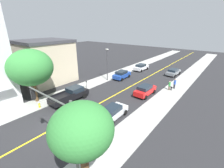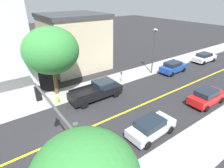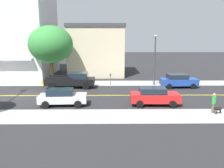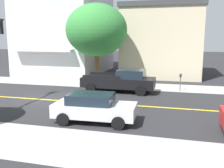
{
  "view_description": "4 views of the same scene",
  "coord_description": "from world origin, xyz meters",
  "px_view_note": "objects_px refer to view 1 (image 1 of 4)",
  "views": [
    {
      "loc": [
        13.25,
        -7.02,
        10.2
      ],
      "look_at": [
        -0.61,
        10.33,
        1.7
      ],
      "focal_mm": 24.45,
      "sensor_mm": 36.0,
      "label": 1
    },
    {
      "loc": [
        11.39,
        -4.31,
        10.21
      ],
      "look_at": [
        -2.43,
        5.71,
        2.0
      ],
      "focal_mm": 29.9,
      "sensor_mm": 36.0,
      "label": 2
    },
    {
      "loc": [
        24.47,
        9.26,
        6.04
      ],
      "look_at": [
        -0.36,
        9.56,
        1.13
      ],
      "focal_mm": 38.77,
      "sensor_mm": 36.0,
      "label": 3
    },
    {
      "loc": [
        15.46,
        9.14,
        4.25
      ],
      "look_at": [
        -1.35,
        4.75,
        1.08
      ],
      "focal_mm": 40.44,
      "sensor_mm": 36.0,
      "label": 4
    }
  ],
  "objects_px": {
    "parking_meter": "(86,83)",
    "traffic_light_mast": "(57,118)",
    "street_tree_left_near": "(82,130)",
    "pedestrian_blue_shirt": "(175,84)",
    "grey_sedan_right_curb": "(173,72)",
    "street_lamp": "(107,61)",
    "red_sedan_right_curb": "(145,90)",
    "street_tree_right_corner": "(31,68)",
    "blue_sedan_left_curb": "(122,75)",
    "white_sedan_left_curb": "(141,67)",
    "pedestrian_green_shirt": "(169,85)",
    "black_pickup_truck": "(70,95)",
    "silver_sedan_right_curb": "(113,112)",
    "small_dog": "(171,88)",
    "fire_hydrant": "(39,105)"
  },
  "relations": [
    {
      "from": "parking_meter",
      "to": "traffic_light_mast",
      "type": "xyz_separation_m",
      "value": [
        9.93,
        -11.61,
        3.11
      ]
    },
    {
      "from": "silver_sedan_right_curb",
      "to": "white_sedan_left_curb",
      "type": "bearing_deg",
      "value": 17.21
    },
    {
      "from": "street_tree_left_near",
      "to": "street_tree_right_corner",
      "type": "bearing_deg",
      "value": 164.35
    },
    {
      "from": "grey_sedan_right_curb",
      "to": "street_tree_left_near",
      "type": "bearing_deg",
      "value": -169.8
    },
    {
      "from": "blue_sedan_left_curb",
      "to": "pedestrian_green_shirt",
      "type": "bearing_deg",
      "value": -92.13
    },
    {
      "from": "grey_sedan_right_curb",
      "to": "pedestrian_green_shirt",
      "type": "bearing_deg",
      "value": -163.36
    },
    {
      "from": "traffic_light_mast",
      "to": "pedestrian_blue_shirt",
      "type": "xyz_separation_m",
      "value": [
        2.02,
        21.03,
        -3.12
      ]
    },
    {
      "from": "white_sedan_left_curb",
      "to": "black_pickup_truck",
      "type": "bearing_deg",
      "value": -178.79
    },
    {
      "from": "parking_meter",
      "to": "street_tree_right_corner",
      "type": "bearing_deg",
      "value": -104.39
    },
    {
      "from": "blue_sedan_left_curb",
      "to": "white_sedan_left_curb",
      "type": "bearing_deg",
      "value": -3.13
    },
    {
      "from": "street_tree_left_near",
      "to": "black_pickup_truck",
      "type": "relative_size",
      "value": 1.1
    },
    {
      "from": "parking_meter",
      "to": "street_lamp",
      "type": "bearing_deg",
      "value": 89.21
    },
    {
      "from": "red_sedan_right_curb",
      "to": "blue_sedan_left_curb",
      "type": "bearing_deg",
      "value": 61.2
    },
    {
      "from": "black_pickup_truck",
      "to": "traffic_light_mast",
      "type": "bearing_deg",
      "value": -130.17
    },
    {
      "from": "street_tree_left_near",
      "to": "grey_sedan_right_curb",
      "type": "distance_m",
      "value": 29.66
    },
    {
      "from": "red_sedan_right_curb",
      "to": "white_sedan_left_curb",
      "type": "height_order",
      "value": "red_sedan_right_curb"
    },
    {
      "from": "parking_meter",
      "to": "pedestrian_green_shirt",
      "type": "distance_m",
      "value": 14.1
    },
    {
      "from": "silver_sedan_right_curb",
      "to": "fire_hydrant",
      "type": "bearing_deg",
      "value": 112.13
    },
    {
      "from": "white_sedan_left_curb",
      "to": "traffic_light_mast",
      "type": "bearing_deg",
      "value": -162.13
    },
    {
      "from": "red_sedan_right_curb",
      "to": "black_pickup_truck",
      "type": "height_order",
      "value": "black_pickup_truck"
    },
    {
      "from": "parking_meter",
      "to": "traffic_light_mast",
      "type": "relative_size",
      "value": 0.23
    },
    {
      "from": "grey_sedan_right_curb",
      "to": "silver_sedan_right_curb",
      "type": "relative_size",
      "value": 1.05
    },
    {
      "from": "traffic_light_mast",
      "to": "pedestrian_green_shirt",
      "type": "bearing_deg",
      "value": -94.47
    },
    {
      "from": "traffic_light_mast",
      "to": "silver_sedan_right_curb",
      "type": "xyz_separation_m",
      "value": [
        -0.72,
        7.28,
        -3.25
      ]
    },
    {
      "from": "street_tree_right_corner",
      "to": "grey_sedan_right_curb",
      "type": "relative_size",
      "value": 1.68
    },
    {
      "from": "street_tree_right_corner",
      "to": "blue_sedan_left_curb",
      "type": "relative_size",
      "value": 1.71
    },
    {
      "from": "street_tree_left_near",
      "to": "pedestrian_blue_shirt",
      "type": "distance_m",
      "value": 21.83
    },
    {
      "from": "red_sedan_right_curb",
      "to": "blue_sedan_left_curb",
      "type": "distance_m",
      "value": 8.62
    },
    {
      "from": "red_sedan_right_curb",
      "to": "street_tree_right_corner",
      "type": "bearing_deg",
      "value": 137.08
    },
    {
      "from": "white_sedan_left_curb",
      "to": "small_dog",
      "type": "xyz_separation_m",
      "value": [
        9.98,
        -7.74,
        -0.39
      ]
    },
    {
      "from": "parking_meter",
      "to": "black_pickup_truck",
      "type": "relative_size",
      "value": 0.24
    },
    {
      "from": "parking_meter",
      "to": "grey_sedan_right_curb",
      "type": "height_order",
      "value": "grey_sedan_right_curb"
    },
    {
      "from": "parking_meter",
      "to": "street_lamp",
      "type": "xyz_separation_m",
      "value": [
        0.08,
        5.51,
        2.94
      ]
    },
    {
      "from": "street_lamp",
      "to": "white_sedan_left_curb",
      "type": "distance_m",
      "value": 11.23
    },
    {
      "from": "pedestrian_blue_shirt",
      "to": "traffic_light_mast",
      "type": "bearing_deg",
      "value": -61.19
    },
    {
      "from": "street_tree_left_near",
      "to": "black_pickup_truck",
      "type": "xyz_separation_m",
      "value": [
        -11.45,
        7.42,
        -3.86
      ]
    },
    {
      "from": "fire_hydrant",
      "to": "traffic_light_mast",
      "type": "bearing_deg",
      "value": -17.46
    },
    {
      "from": "fire_hydrant",
      "to": "blue_sedan_left_curb",
      "type": "xyz_separation_m",
      "value": [
        1.6,
        16.65,
        0.43
      ]
    },
    {
      "from": "fire_hydrant",
      "to": "small_dog",
      "type": "height_order",
      "value": "fire_hydrant"
    },
    {
      "from": "blue_sedan_left_curb",
      "to": "small_dog",
      "type": "distance_m",
      "value": 10.08
    },
    {
      "from": "grey_sedan_right_curb",
      "to": "black_pickup_truck",
      "type": "bearing_deg",
      "value": 163.39
    },
    {
      "from": "fire_hydrant",
      "to": "silver_sedan_right_curb",
      "type": "bearing_deg",
      "value": 24.77
    },
    {
      "from": "parking_meter",
      "to": "street_lamp",
      "type": "distance_m",
      "value": 6.25
    },
    {
      "from": "street_tree_left_near",
      "to": "blue_sedan_left_curb",
      "type": "relative_size",
      "value": 1.47
    },
    {
      "from": "blue_sedan_left_curb",
      "to": "fire_hydrant",
      "type": "bearing_deg",
      "value": 172.0
    },
    {
      "from": "street_tree_right_corner",
      "to": "red_sedan_right_curb",
      "type": "xyz_separation_m",
      "value": [
        11.21,
        11.64,
        -4.16
      ]
    },
    {
      "from": "traffic_light_mast",
      "to": "grey_sedan_right_curb",
      "type": "bearing_deg",
      "value": -88.65
    },
    {
      "from": "blue_sedan_left_curb",
      "to": "white_sedan_left_curb",
      "type": "height_order",
      "value": "blue_sedan_left_curb"
    },
    {
      "from": "white_sedan_left_curb",
      "to": "small_dog",
      "type": "distance_m",
      "value": 12.64
    },
    {
      "from": "grey_sedan_right_curb",
      "to": "black_pickup_truck",
      "type": "height_order",
      "value": "black_pickup_truck"
    }
  ]
}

